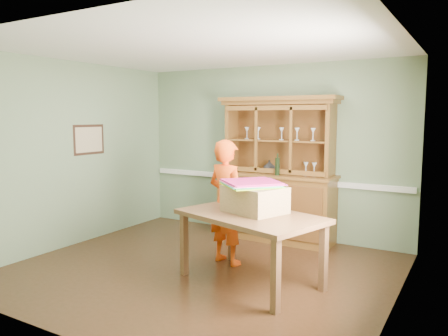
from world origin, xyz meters
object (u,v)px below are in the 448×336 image
Objects in this scene: china_hutch at (276,190)px; person at (227,202)px; cardboard_box at (255,199)px; dining_table at (250,222)px.

china_hutch reaches higher than person.
dining_table is at bearing -86.65° from cardboard_box.
china_hutch reaches higher than dining_table.
person is at bearing 148.71° from cardboard_box.
china_hutch is 1.36× the size of person.
person reaches higher than cardboard_box.
china_hutch is 1.87m from dining_table.
person is (-0.58, 0.46, 0.10)m from dining_table.
china_hutch reaches higher than cardboard_box.
person is at bearing -94.30° from china_hutch.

